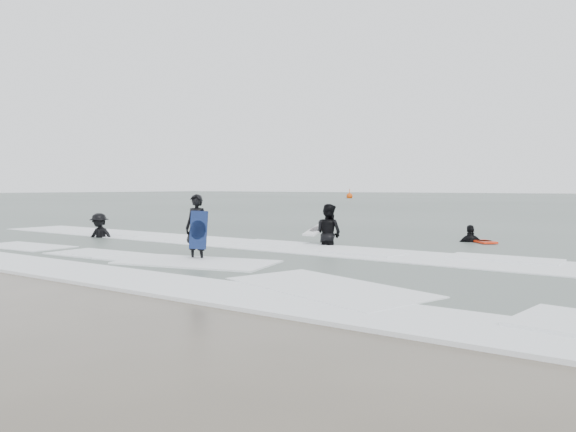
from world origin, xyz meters
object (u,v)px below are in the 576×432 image
Objects in this scene: surfer_centre at (197,262)px; surfer_wading at (328,247)px; surfer_breaker at (100,239)px; buoy at (350,196)px; surfer_right_near at (471,244)px.

surfer_wading is at bearing 70.75° from surfer_centre.
buoy is (-27.53, 67.19, 0.42)m from surfer_breaker.
surfer_centre is at bearing 84.15° from surfer_wading.
buoy reaches higher than surfer_centre.
surfer_centre is 9.76m from surfer_right_near.
surfer_breaker is (-7.37, 2.36, 0.00)m from surfer_centre.
surfer_centre is 77.81m from buoy.
surfer_breaker is 1.01× the size of surfer_right_near.
surfer_centre is 7.74m from surfer_breaker.
surfer_breaker is at bearing 152.89° from surfer_centre.
surfer_right_near is at bearing 54.78° from surfer_centre.
surfer_wading reaches higher than surfer_breaker.
surfer_right_near is (4.25, 8.78, 0.00)m from surfer_centre.
surfer_breaker is at bearing -67.72° from buoy.
surfer_wading is 8.67m from surfer_breaker.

